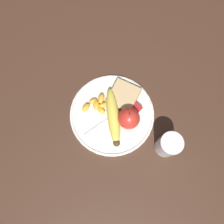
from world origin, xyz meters
TOP-DOWN VIEW (x-y plane):
  - ground_plane at (0.00, 0.00)m, footprint 3.00×3.00m
  - plate at (0.00, 0.00)m, footprint 0.28×0.28m
  - juice_glass at (-0.03, 0.20)m, footprint 0.07×0.07m
  - apple at (-0.02, 0.05)m, footprint 0.07×0.07m
  - banana at (0.01, 0.01)m, footprint 0.15×0.17m
  - bread_slice at (-0.07, -0.01)m, footprint 0.11×0.11m
  - fork at (0.01, 0.01)m, footprint 0.18×0.06m
  - jam_packet at (-0.06, 0.05)m, footprint 0.04×0.03m
  - orange_segment_0 at (0.04, -0.08)m, footprint 0.03×0.02m
  - orange_segment_1 at (0.02, -0.06)m, footprint 0.04×0.04m
  - orange_segment_2 at (0.01, -0.07)m, footprint 0.03×0.03m
  - orange_segment_3 at (-0.00, -0.04)m, footprint 0.03×0.03m
  - orange_segment_4 at (-0.01, -0.06)m, footprint 0.04×0.04m
  - orange_segment_5 at (0.02, -0.03)m, footprint 0.02×0.03m

SIDE VIEW (x-z plane):
  - ground_plane at x=0.00m, z-range 0.00..0.00m
  - plate at x=0.00m, z-range 0.00..0.02m
  - fork at x=0.01m, z-range 0.01..0.02m
  - orange_segment_2 at x=0.01m, z-range 0.01..0.03m
  - orange_segment_3 at x=0.00m, z-range 0.01..0.03m
  - orange_segment_5 at x=0.02m, z-range 0.01..0.03m
  - orange_segment_0 at x=0.04m, z-range 0.01..0.03m
  - orange_segment_4 at x=-0.01m, z-range 0.01..0.03m
  - orange_segment_1 at x=0.02m, z-range 0.01..0.03m
  - jam_packet at x=-0.06m, z-range 0.01..0.03m
  - bread_slice at x=-0.07m, z-range 0.01..0.03m
  - banana at x=0.01m, z-range 0.01..0.05m
  - juice_glass at x=-0.03m, z-range 0.00..0.09m
  - apple at x=-0.02m, z-range 0.01..0.09m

